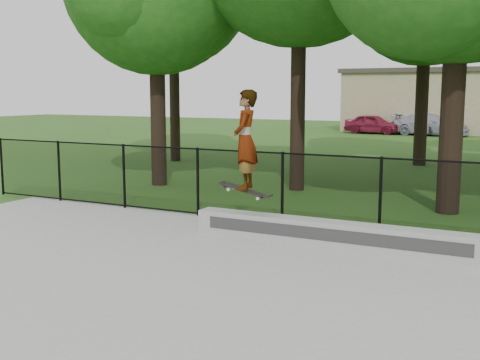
{
  "coord_description": "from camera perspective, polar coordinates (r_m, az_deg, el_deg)",
  "views": [
    {
      "loc": [
        4.69,
        -5.23,
        2.76
      ],
      "look_at": [
        -0.1,
        4.2,
        1.2
      ],
      "focal_mm": 45.0,
      "sensor_mm": 36.0,
      "label": 1
    }
  ],
  "objects": [
    {
      "name": "distant_building",
      "position": [
        43.75,
        18.3,
        7.19
      ],
      "size": [
        12.4,
        6.4,
        4.3
      ],
      "color": "tan",
      "rests_on": "ground"
    },
    {
      "name": "concrete_slab",
      "position": [
        7.54,
        -14.3,
        -13.12
      ],
      "size": [
        14.0,
        12.0,
        0.06
      ],
      "primitive_type": "cube",
      "color": "gray",
      "rests_on": "ground"
    },
    {
      "name": "car_a",
      "position": [
        40.72,
        12.53,
        5.21
      ],
      "size": [
        3.89,
        1.98,
        1.28
      ],
      "primitive_type": "imported",
      "rotation": [
        0.0,
        0.0,
        1.44
      ],
      "color": "maroon",
      "rests_on": "ground"
    },
    {
      "name": "grind_ledge",
      "position": [
        10.73,
        8.76,
        -5.07
      ],
      "size": [
        5.25,
        0.4,
        0.44
      ],
      "primitive_type": "cube",
      "color": "#A3A49F",
      "rests_on": "concrete_slab"
    },
    {
      "name": "ground",
      "position": [
        7.55,
        -14.29,
        -13.33
      ],
      "size": [
        100.0,
        100.0,
        0.0
      ],
      "primitive_type": "plane",
      "color": "#2A5317",
      "rests_on": "ground"
    },
    {
      "name": "skater_airborne",
      "position": [
        10.96,
        0.52,
        3.69
      ],
      "size": [
        0.83,
        0.75,
        2.0
      ],
      "color": "black",
      "rests_on": "ground"
    },
    {
      "name": "chainlink_fence",
      "position": [
        12.23,
        4.03,
        -0.8
      ],
      "size": [
        16.06,
        0.06,
        1.5
      ],
      "color": "black",
      "rests_on": "concrete_slab"
    },
    {
      "name": "car_b",
      "position": [
        40.24,
        16.26,
        4.88
      ],
      "size": [
        3.11,
        2.16,
        1.06
      ],
      "primitive_type": "imported",
      "rotation": [
        0.0,
        0.0,
        1.17
      ],
      "color": "black",
      "rests_on": "ground"
    },
    {
      "name": "car_c",
      "position": [
        39.92,
        17.63,
        5.02
      ],
      "size": [
        4.61,
        2.67,
        1.37
      ],
      "primitive_type": "imported",
      "rotation": [
        0.0,
        0.0,
        1.39
      ],
      "color": "#ACAAC1",
      "rests_on": "ground"
    }
  ]
}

